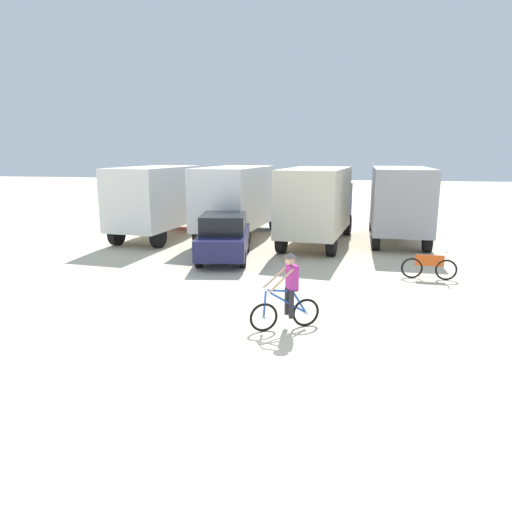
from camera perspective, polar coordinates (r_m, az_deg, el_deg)
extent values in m
plane|color=beige|center=(10.08, -6.79, -11.21)|extent=(120.00, 120.00, 0.00)
cube|color=white|center=(22.28, -12.22, 7.05)|extent=(2.94, 5.43, 2.70)
cube|color=#B21E1E|center=(25.35, -8.49, 6.70)|extent=(2.35, 1.73, 2.00)
cube|color=black|center=(25.95, -7.86, 7.63)|extent=(2.02, 0.30, 0.80)
cylinder|color=black|center=(25.83, -10.57, 4.50)|extent=(0.42, 1.03, 1.00)
cylinder|color=black|center=(24.97, -6.38, 4.36)|extent=(0.42, 1.03, 1.00)
cylinder|color=black|center=(21.56, -16.56, 2.60)|extent=(0.42, 1.03, 1.00)
cylinder|color=black|center=(20.53, -11.77, 2.38)|extent=(0.42, 1.03, 1.00)
cube|color=white|center=(21.74, -2.62, 7.18)|extent=(3.01, 5.45, 2.70)
cube|color=#4C6B9E|center=(25.00, 0.06, 6.76)|extent=(2.37, 1.76, 2.00)
cube|color=black|center=(25.63, 0.53, 7.69)|extent=(2.02, 0.32, 0.80)
cylinder|color=black|center=(25.35, -2.22, 4.55)|extent=(0.44, 1.03, 1.00)
cylinder|color=black|center=(24.75, 2.25, 4.35)|extent=(0.44, 1.03, 1.00)
cylinder|color=black|center=(20.77, -6.82, 2.67)|extent=(0.44, 1.03, 1.00)
cylinder|color=black|center=(20.03, -1.48, 2.39)|extent=(0.44, 1.03, 1.00)
cube|color=beige|center=(20.30, 7.19, 6.71)|extent=(3.05, 5.46, 2.70)
cube|color=#4C6B9E|center=(23.69, 8.69, 6.28)|extent=(2.37, 1.77, 2.00)
cube|color=black|center=(24.34, 8.99, 7.27)|extent=(2.02, 0.34, 0.80)
cylinder|color=black|center=(23.90, 6.15, 3.99)|extent=(0.45, 1.03, 1.00)
cylinder|color=black|center=(23.58, 11.02, 3.72)|extent=(0.45, 1.03, 1.00)
cylinder|color=black|center=(19.10, 3.11, 1.87)|extent=(0.45, 1.03, 1.00)
cylinder|color=black|center=(18.70, 9.17, 1.50)|extent=(0.45, 1.03, 1.00)
cube|color=#9E9EA3|center=(21.80, 17.12, 6.66)|extent=(2.56, 5.27, 2.70)
cube|color=#4C6B9E|center=(25.22, 16.43, 6.30)|extent=(2.24, 1.57, 2.00)
cube|color=black|center=(25.88, 16.37, 7.23)|extent=(2.03, 0.14, 0.80)
cylinder|color=black|center=(25.19, 13.98, 4.13)|extent=(0.35, 1.01, 1.00)
cylinder|color=black|center=(25.34, 18.60, 3.90)|extent=(0.35, 1.01, 1.00)
cylinder|color=black|center=(20.26, 14.36, 2.12)|extent=(0.35, 1.01, 1.00)
cylinder|color=black|center=(20.45, 20.08, 1.84)|extent=(0.35, 1.01, 1.00)
cube|color=#1E1E4C|center=(17.89, -3.89, 1.78)|extent=(2.37, 4.42, 0.76)
cube|color=black|center=(17.63, -3.97, 3.99)|extent=(1.90, 2.32, 0.68)
cylinder|color=black|center=(19.33, -5.80, 1.41)|extent=(0.31, 0.67, 0.64)
cylinder|color=black|center=(19.18, -1.18, 1.39)|extent=(0.31, 0.67, 0.64)
cylinder|color=black|center=(16.80, -6.95, -0.32)|extent=(0.31, 0.67, 0.64)
cylinder|color=black|center=(16.64, -1.63, -0.36)|extent=(0.31, 0.67, 0.64)
torus|color=black|center=(10.83, 0.94, -7.45)|extent=(0.63, 0.38, 0.68)
cylinder|color=silver|center=(10.83, 0.94, -7.45)|extent=(0.11, 0.11, 0.08)
torus|color=black|center=(11.20, 6.06, -6.84)|extent=(0.63, 0.38, 0.68)
cylinder|color=silver|center=(11.20, 6.06, -6.84)|extent=(0.11, 0.11, 0.08)
cylinder|color=blue|center=(10.91, 3.69, -5.55)|extent=(0.92, 0.54, 0.68)
cylinder|color=blue|center=(10.77, 2.86, -4.23)|extent=(0.60, 0.36, 0.13)
cylinder|color=blue|center=(11.05, 5.27, -5.57)|extent=(0.36, 0.23, 0.59)
cylinder|color=blue|center=(10.73, 1.08, -5.84)|extent=(0.11, 0.09, 0.64)
cylinder|color=silver|center=(10.65, 1.21, -4.19)|extent=(0.28, 0.47, 0.04)
cube|color=black|center=(10.89, 4.47, -4.11)|extent=(0.27, 0.22, 0.06)
cube|color=#AD2D8C|center=(10.79, 4.40, -2.55)|extent=(0.33, 0.38, 0.56)
sphere|color=tan|center=(10.67, 4.14, -0.50)|extent=(0.22, 0.22, 0.22)
cone|color=#333333|center=(10.65, 4.15, 0.18)|extent=(0.32, 0.32, 0.10)
cylinder|color=#26262B|center=(10.83, 4.32, -5.86)|extent=(0.12, 0.12, 0.66)
cylinder|color=#26262B|center=(11.06, 3.80, -5.46)|extent=(0.12, 0.12, 0.66)
cylinder|color=tan|center=(10.52, 3.07, -3.03)|extent=(0.56, 0.38, 0.53)
cylinder|color=tan|center=(10.84, 2.38, -2.54)|extent=(0.59, 0.31, 0.53)
torus|color=black|center=(16.22, 22.08, -1.57)|extent=(0.68, 0.09, 0.68)
torus|color=black|center=(16.08, 18.38, -1.40)|extent=(0.68, 0.09, 0.68)
cube|color=#E05119|center=(16.08, 20.31, -0.52)|extent=(0.89, 0.08, 0.36)
cylinder|color=silver|center=(16.08, 22.08, 0.54)|extent=(0.06, 0.50, 0.04)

